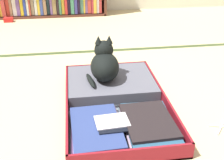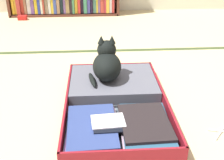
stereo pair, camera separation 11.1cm
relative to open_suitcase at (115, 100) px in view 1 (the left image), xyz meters
The scene contains 5 objects.
ground_plane 0.17m from the open_suitcase, 45.19° to the right, with size 10.00×10.00×0.00m, color #C8B886.
tatami_border 0.89m from the open_suitcase, 82.34° to the left, with size 4.80×0.05×0.00m.
open_suitcase is the anchor object (origin of this frame).
black_cat 0.25m from the open_suitcase, 102.48° to the left, with size 0.22×0.26×0.28m.
small_red_pouch 2.14m from the open_suitcase, 116.56° to the left, with size 0.10×0.07×0.05m.
Camera 1 is at (-0.34, -1.34, 0.96)m, focal length 46.10 mm.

